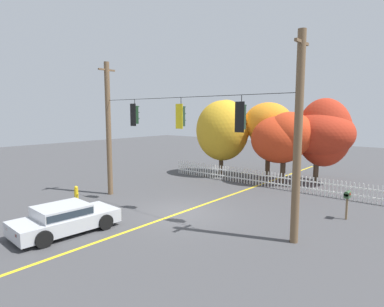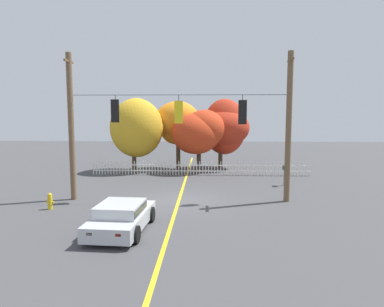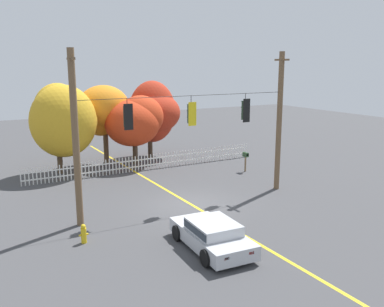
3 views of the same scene
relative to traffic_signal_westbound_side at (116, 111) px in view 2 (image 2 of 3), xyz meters
name	(u,v)px [view 2 (image 2 of 3)]	position (x,y,z in m)	size (l,w,h in m)	color
ground	(179,200)	(3.29, 0.01, -4.73)	(80.00, 80.00, 0.00)	#424244
lane_centerline_stripe	(179,200)	(3.29, 0.01, -4.73)	(0.16, 36.00, 0.01)	gold
signal_support_span	(179,126)	(3.29, 0.01, -0.81)	(11.65, 1.10, 7.73)	brown
traffic_signal_westbound_side	(116,111)	(0.00, 0.00, 0.00)	(0.43, 0.38, 1.42)	black
traffic_signal_northbound_secondary	(179,112)	(3.31, 0.00, -0.06)	(0.43, 0.38, 1.46)	black
traffic_signal_southbound_primary	(242,112)	(6.58, 0.00, -0.06)	(0.43, 0.38, 1.51)	black
white_picket_fence	(201,168)	(4.37, 7.72, -4.21)	(16.45, 0.06, 1.04)	white
autumn_maple_near_fence	(137,126)	(-0.77, 9.54, -1.15)	(4.26, 4.02, 5.87)	brown
autumn_maple_mid	(176,122)	(2.26, 10.88, -0.82)	(3.68, 3.10, 5.62)	brown
autumn_oak_far_east	(199,132)	(4.18, 9.49, -1.56)	(4.23, 3.78, 4.91)	#473828
autumn_maple_far_west	(224,127)	(6.25, 11.20, -1.27)	(4.24, 3.94, 5.83)	#473828
parked_car	(121,216)	(1.43, -4.99, -4.13)	(2.20, 4.18, 1.15)	#B7BABF
fire_hydrant	(50,201)	(-2.78, -2.00, -4.34)	(0.38, 0.22, 0.79)	gold
roadside_mailbox	(285,169)	(9.75, 4.07, -3.65)	(0.25, 0.44, 1.32)	brown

